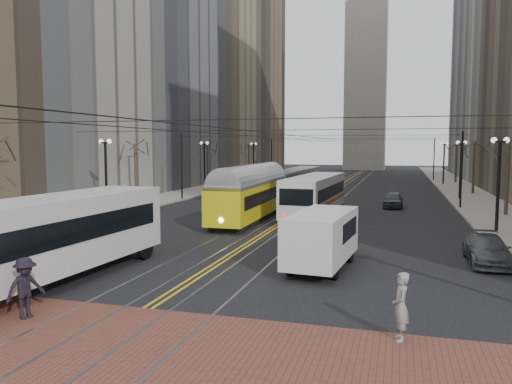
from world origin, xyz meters
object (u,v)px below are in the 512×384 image
Objects in this scene: sedan_grey at (393,200)px; pedestrian_d at (25,288)px; sedan_parked at (487,250)px; pedestrian_b at (401,306)px; cargo_van at (322,241)px; transit_bus at (36,244)px; clock_tower at (367,9)px; streetcar at (251,198)px; rear_bus at (315,197)px.

pedestrian_d reaches higher than sedan_grey.
pedestrian_b reaches higher than sedan_parked.
pedestrian_d is at bearing -90.65° from pedestrian_b.
pedestrian_d is (-11.14, -1.38, 0.01)m from pedestrian_b.
pedestrian_d is at bearing -141.91° from sedan_parked.
transit_bus is at bearing -143.56° from cargo_van.
clock_tower reaches higher than cargo_van.
sedan_grey is (9.87, 10.31, -0.86)m from streetcar.
clock_tower is 15.01× the size of sedan_parked.
pedestrian_d is at bearing -98.90° from rear_bus.
streetcar is at bearing 123.70° from cargo_van.
pedestrian_b is (10.49, -20.68, -0.60)m from streetcar.
sedan_grey is 2.14× the size of pedestrian_b.
sedan_grey is 0.92× the size of sedan_parked.
sedan_grey is 30.99m from pedestrian_b.
rear_bus is 2.13× the size of cargo_van.
transit_bus is at bearing 55.26° from pedestrian_d.
sedan_parked is (4.43, -20.47, -0.05)m from sedan_grey.
transit_bus is (-5.13, -102.00, -34.29)m from clock_tower.
streetcar is 5.00m from rear_bus.
clock_tower is at bearing 97.92° from cargo_van.
sedan_parked is 19.11m from pedestrian_d.
cargo_van is at bearing -20.73° from pedestrian_d.
streetcar is 15.04m from cargo_van.
clock_tower is 4.93× the size of transit_bus.
clock_tower is 109.55m from pedestrian_b.
clock_tower reaches higher than sedan_parked.
streetcar reaches higher than sedan_grey.
clock_tower is at bearing 96.69° from sedan_grey.
clock_tower is 5.53× the size of rear_bus.
pedestrian_d is at bearing -91.72° from clock_tower.
pedestrian_b is at bearing -87.97° from sedan_grey.
transit_bus is 3.30× the size of sedan_grey.
transit_bus reaches higher than streetcar.
rear_bus reaches higher than sedan_parked.
clock_tower is at bearing 87.32° from streetcar.
rear_bus is at bearing 127.76° from sedan_parked.
clock_tower reaches higher than streetcar.
transit_bus reaches higher than sedan_grey.
sedan_parked is at bearing -30.70° from pedestrian_d.
transit_bus is 13.22m from pedestrian_b.
transit_bus is 7.07× the size of pedestrian_b.
clock_tower is 110.60m from pedestrian_d.
cargo_van reaches higher than pedestrian_d.
cargo_van is at bearing 34.36° from transit_bus.
sedan_grey is at bearing 2.79° from pedestrian_d.
transit_bus is 2.39× the size of cargo_van.
rear_bus reaches higher than pedestrian_d.
cargo_van is at bearing -163.89° from pedestrian_b.
streetcar is at bearing 19.11° from pedestrian_d.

